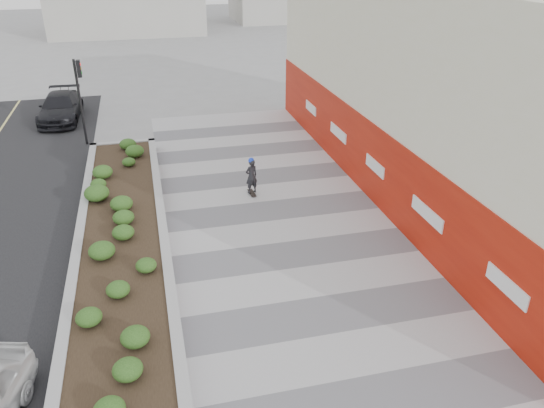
{
  "coord_description": "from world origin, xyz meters",
  "views": [
    {
      "loc": [
        -4.32,
        -9.12,
        9.19
      ],
      "look_at": [
        -0.43,
        6.59,
        1.1
      ],
      "focal_mm": 35.0,
      "sensor_mm": 36.0,
      "label": 1
    }
  ],
  "objects": [
    {
      "name": "manhole_cover",
      "position": [
        0.5,
        3.0,
        0.0
      ],
      "size": [
        0.44,
        0.44,
        0.01
      ],
      "primitive_type": "cylinder",
      "color": "#595654",
      "rests_on": "ground"
    },
    {
      "name": "skateboarder",
      "position": [
        -0.48,
        9.78,
        0.8
      ],
      "size": [
        0.6,
        0.73,
        1.57
      ],
      "rotation": [
        0.0,
        0.0,
        0.06
      ],
      "color": "beige",
      "rests_on": "ground"
    },
    {
      "name": "walkway",
      "position": [
        0.0,
        3.0,
        0.01
      ],
      "size": [
        8.0,
        36.0,
        0.01
      ],
      "primitive_type": "cube",
      "color": "#A8A8AD",
      "rests_on": "ground"
    },
    {
      "name": "ground",
      "position": [
        0.0,
        0.0,
        0.0
      ],
      "size": [
        160.0,
        160.0,
        0.0
      ],
      "primitive_type": "plane",
      "color": "gray",
      "rests_on": "ground"
    },
    {
      "name": "planter",
      "position": [
        -5.5,
        7.0,
        0.42
      ],
      "size": [
        3.0,
        18.0,
        0.9
      ],
      "color": "#9E9EA0",
      "rests_on": "ground"
    },
    {
      "name": "car_dark",
      "position": [
        -8.92,
        22.0,
        0.73
      ],
      "size": [
        2.25,
        5.13,
        1.47
      ],
      "primitive_type": "imported",
      "rotation": [
        0.0,
        0.0,
        -0.04
      ],
      "color": "black",
      "rests_on": "ground"
    },
    {
      "name": "building",
      "position": [
        6.98,
        8.98,
        3.98
      ],
      "size": [
        6.04,
        24.08,
        8.0
      ],
      "color": "beige",
      "rests_on": "ground"
    },
    {
      "name": "traffic_signal_near",
      "position": [
        -7.23,
        17.5,
        2.76
      ],
      "size": [
        0.33,
        0.28,
        4.2
      ],
      "color": "black",
      "rests_on": "ground"
    }
  ]
}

